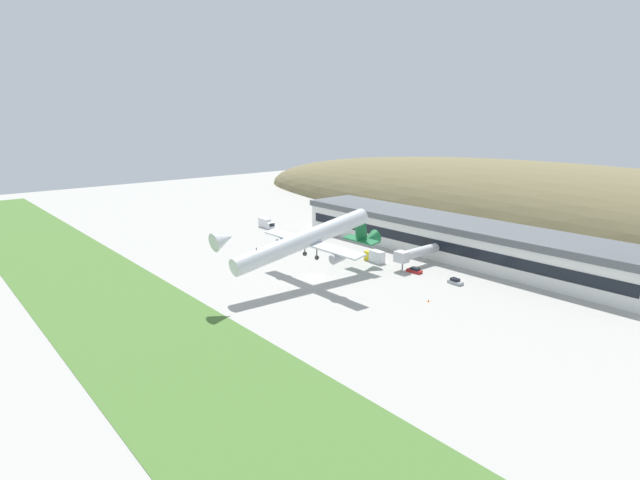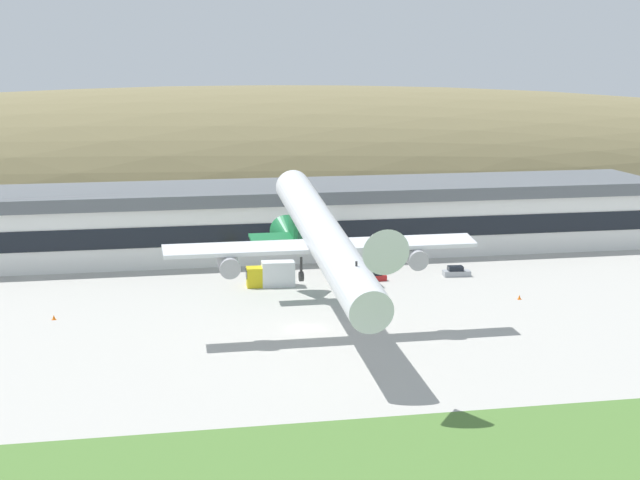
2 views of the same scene
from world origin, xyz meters
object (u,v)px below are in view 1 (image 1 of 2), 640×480
at_px(terminal_building, 453,235).
at_px(service_car_1, 415,270).
at_px(fuel_truck, 266,223).
at_px(jetway_0, 415,253).
at_px(box_truck, 375,256).
at_px(service_car_0, 455,282).
at_px(traffic_cone_0, 429,301).
at_px(traffic_cone_1, 282,249).
at_px(cargo_airplane, 308,240).

distance_m(terminal_building, service_car_1, 23.27).
relative_size(service_car_1, fuel_truck, 0.54).
height_order(jetway_0, box_truck, jetway_0).
distance_m(jetway_0, box_truck, 11.99).
bearing_deg(jetway_0, service_car_0, -13.31).
xyz_separation_m(traffic_cone_0, traffic_cone_1, (-57.99, 1.64, 0.00)).
xyz_separation_m(fuel_truck, box_truck, (57.28, -1.77, 0.01)).
distance_m(jetway_0, service_car_1, 6.30).
relative_size(traffic_cone_0, traffic_cone_1, 1.00).
distance_m(terminal_building, box_truck, 25.38).
bearing_deg(traffic_cone_0, service_car_1, 137.38).
height_order(cargo_airplane, service_car_0, cargo_airplane).
bearing_deg(cargo_airplane, box_truck, 93.59).
relative_size(cargo_airplane, service_car_0, 12.96).
relative_size(fuel_truck, traffic_cone_0, 13.64).
relative_size(fuel_truck, traffic_cone_1, 13.64).
xyz_separation_m(fuel_truck, traffic_cone_1, (29.12, -14.10, -1.30)).
xyz_separation_m(service_car_0, box_truck, (-26.50, -1.03, 1.00)).
bearing_deg(terminal_building, service_car_0, -53.06).
distance_m(cargo_airplane, service_car_0, 38.21).
distance_m(cargo_airplane, traffic_cone_0, 32.48).
relative_size(jetway_0, box_truck, 2.47).
bearing_deg(jetway_0, cargo_airplane, -106.46).
height_order(box_truck, traffic_cone_1, box_truck).
xyz_separation_m(cargo_airplane, service_car_0, (24.86, 27.10, -10.36)).
bearing_deg(fuel_truck, traffic_cone_1, -25.84).
distance_m(service_car_1, fuel_truck, 71.31).
relative_size(service_car_0, box_truck, 0.59).
height_order(jetway_0, traffic_cone_1, jetway_0).
bearing_deg(traffic_cone_1, terminal_building, 42.62).
distance_m(box_truck, traffic_cone_0, 32.97).
height_order(fuel_truck, box_truck, fuel_truck).
relative_size(terminal_building, service_car_1, 26.14).
relative_size(cargo_airplane, box_truck, 7.66).
distance_m(cargo_airplane, traffic_cone_1, 34.50).
bearing_deg(traffic_cone_1, fuel_truck, 154.16).
xyz_separation_m(terminal_building, service_car_0, (16.41, -21.83, -5.46)).
bearing_deg(traffic_cone_0, jetway_0, 135.54).
distance_m(terminal_building, traffic_cone_1, 52.29).
xyz_separation_m(terminal_building, traffic_cone_1, (-38.25, -35.19, -5.77)).
bearing_deg(jetway_0, service_car_1, -51.91).
distance_m(fuel_truck, traffic_cone_1, 32.38).
bearing_deg(cargo_airplane, traffic_cone_1, 155.25).
height_order(traffic_cone_0, traffic_cone_1, same).
height_order(service_car_0, box_truck, box_truck).
bearing_deg(service_car_0, jetway_0, 166.69).
distance_m(box_truck, traffic_cone_1, 30.77).
relative_size(terminal_building, traffic_cone_1, 191.65).
bearing_deg(service_car_1, cargo_airplane, -114.91).
bearing_deg(cargo_airplane, traffic_cone_0, 23.22).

